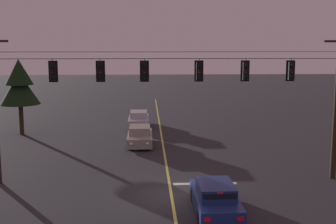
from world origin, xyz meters
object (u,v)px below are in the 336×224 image
at_px(traffic_light_left_inner, 100,71).
at_px(traffic_light_far_right, 291,71).
at_px(car_oncoming_trailing, 139,119).
at_px(tree_verge_near, 19,84).
at_px(traffic_light_rightmost, 246,71).
at_px(traffic_light_centre, 144,71).
at_px(traffic_light_right_inner, 199,71).
at_px(car_waiting_near_lane, 215,199).
at_px(car_oncoming_lead, 140,136).
at_px(traffic_light_leftmost, 53,72).

bearing_deg(traffic_light_left_inner, traffic_light_far_right, 0.00).
height_order(car_oncoming_trailing, tree_verge_near, tree_verge_near).
distance_m(traffic_light_left_inner, traffic_light_rightmost, 7.65).
distance_m(traffic_light_centre, traffic_light_far_right, 7.80).
height_order(traffic_light_right_inner, car_oncoming_trailing, traffic_light_right_inner).
xyz_separation_m(car_waiting_near_lane, car_oncoming_trailing, (-3.74, 20.48, -0.00)).
bearing_deg(traffic_light_left_inner, tree_verge_near, 121.96).
height_order(traffic_light_centre, traffic_light_rightmost, same).
xyz_separation_m(traffic_light_left_inner, car_oncoming_lead, (1.87, 8.62, -5.32)).
relative_size(traffic_light_far_right, car_waiting_near_lane, 0.28).
height_order(traffic_light_left_inner, car_waiting_near_lane, traffic_light_left_inner).
distance_m(traffic_light_far_right, car_oncoming_trailing, 18.80).
height_order(traffic_light_far_right, car_oncoming_lead, traffic_light_far_right).
xyz_separation_m(traffic_light_left_inner, tree_verge_near, (-8.00, 12.83, -1.77)).
distance_m(traffic_light_centre, tree_verge_near, 16.55).
relative_size(traffic_light_right_inner, car_oncoming_trailing, 0.28).
bearing_deg(car_oncoming_trailing, traffic_light_rightmost, -69.31).
relative_size(traffic_light_right_inner, car_oncoming_lead, 0.28).
xyz_separation_m(traffic_light_leftmost, traffic_light_rightmost, (10.10, 0.00, 0.00)).
bearing_deg(car_oncoming_lead, traffic_light_leftmost, -116.61).
bearing_deg(car_oncoming_lead, traffic_light_left_inner, -102.25).
height_order(traffic_light_far_right, tree_verge_near, traffic_light_far_right).
relative_size(traffic_light_rightmost, car_oncoming_trailing, 0.28).
relative_size(traffic_light_leftmost, traffic_light_left_inner, 1.00).
distance_m(traffic_light_rightmost, car_oncoming_trailing, 17.83).
relative_size(traffic_light_leftmost, traffic_light_far_right, 1.00).
bearing_deg(car_oncoming_trailing, tree_verge_near, -162.22).
bearing_deg(traffic_light_left_inner, car_oncoming_lead, 77.75).
distance_m(traffic_light_right_inner, traffic_light_rightmost, 2.47).
distance_m(traffic_light_leftmost, traffic_light_rightmost, 10.10).
relative_size(traffic_light_rightmost, tree_verge_near, 0.20).
relative_size(traffic_light_leftmost, traffic_light_centre, 1.00).
bearing_deg(car_oncoming_trailing, car_waiting_near_lane, -79.66).
height_order(traffic_light_leftmost, traffic_light_centre, same).
height_order(traffic_light_rightmost, car_oncoming_lead, traffic_light_rightmost).
bearing_deg(traffic_light_left_inner, car_oncoming_trailing, 84.12).
xyz_separation_m(traffic_light_leftmost, traffic_light_far_right, (12.55, 0.00, 0.00)).
relative_size(traffic_light_left_inner, car_waiting_near_lane, 0.28).
height_order(traffic_light_rightmost, car_waiting_near_lane, traffic_light_rightmost).
relative_size(traffic_light_left_inner, car_oncoming_lead, 0.28).
bearing_deg(tree_verge_near, traffic_light_left_inner, -58.04).
bearing_deg(car_oncoming_trailing, traffic_light_right_inner, -77.46).
relative_size(traffic_light_leftmost, tree_verge_near, 0.20).
bearing_deg(car_oncoming_lead, traffic_light_centre, -87.14).
relative_size(traffic_light_rightmost, car_waiting_near_lane, 0.28).
bearing_deg(traffic_light_leftmost, traffic_light_far_right, 0.00).
height_order(car_oncoming_lead, tree_verge_near, tree_verge_near).
xyz_separation_m(traffic_light_centre, car_oncoming_lead, (-0.43, 8.62, -5.32)).
distance_m(traffic_light_far_right, car_waiting_near_lane, 8.45).
distance_m(traffic_light_far_right, car_oncoming_lead, 13.05).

